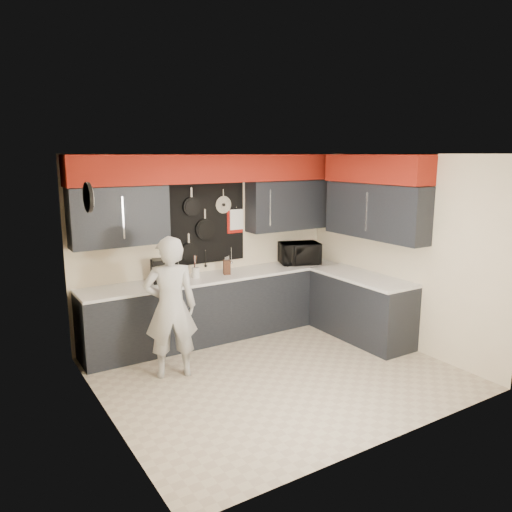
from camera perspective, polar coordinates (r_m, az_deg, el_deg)
ground at (r=6.20m, az=2.29°, el=-13.21°), size 4.00×4.00×0.00m
back_wall_assembly at (r=7.03m, az=-4.91°, el=6.75°), size 4.00×0.36×2.60m
right_wall_assembly at (r=7.05m, az=13.80°, el=5.93°), size 0.36×3.50×2.60m
left_wall_assembly at (r=4.97m, az=-17.12°, el=-3.68°), size 0.05×3.50×2.60m
base_cabinets at (r=7.16m, az=0.47°, el=-5.79°), size 3.95×2.20×0.92m
microwave at (r=7.77m, az=4.98°, el=0.32°), size 0.69×0.57×0.33m
knife_block at (r=7.08m, az=-3.36°, el=-1.29°), size 0.12×0.12×0.21m
utensil_crock at (r=6.93m, az=-6.90°, el=-1.90°), size 0.11×0.11×0.14m
coffee_maker at (r=6.74m, az=-11.08°, el=-1.61°), size 0.22×0.25×0.32m
person at (r=5.92m, az=-9.73°, el=-5.81°), size 0.71×0.57×1.69m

